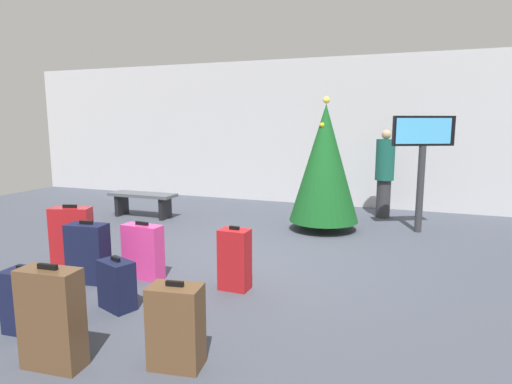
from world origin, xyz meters
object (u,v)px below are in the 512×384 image
suitcase_3 (143,252)px  suitcase_1 (117,285)px  traveller_0 (385,172)px  flight_info_kiosk (423,149)px  suitcase_5 (72,238)px  suitcase_4 (176,327)px  holiday_tree (325,163)px  suitcase_7 (88,253)px  suitcase_0 (52,319)px  suitcase_2 (26,300)px  waiting_bench (143,199)px  suitcase_6 (235,260)px

suitcase_3 → suitcase_1: bearing=-72.3°
traveller_0 → suitcase_3: (-2.46, -4.54, -0.58)m
flight_info_kiosk → suitcase_5: flight_info_kiosk is taller
suitcase_4 → holiday_tree: bearing=87.8°
suitcase_1 → suitcase_3: 0.88m
suitcase_3 → suitcase_7: suitcase_7 is taller
suitcase_0 → suitcase_2: bearing=151.9°
waiting_bench → suitcase_0: size_ratio=1.65×
waiting_bench → suitcase_2: bearing=-67.4°
suitcase_4 → suitcase_6: bearing=97.2°
suitcase_1 → flight_info_kiosk: bearing=56.9°
suitcase_2 → holiday_tree: bearing=69.3°
suitcase_5 → suitcase_6: bearing=1.7°
flight_info_kiosk → suitcase_6: flight_info_kiosk is taller
traveller_0 → suitcase_1: bearing=-112.2°
holiday_tree → suitcase_5: size_ratio=2.75×
suitcase_1 → traveller_0: bearing=67.8°
suitcase_3 → traveller_0: bearing=61.6°
suitcase_2 → suitcase_4: 1.58m
holiday_tree → suitcase_6: (-0.38, -3.06, -0.83)m
flight_info_kiosk → suitcase_6: bearing=-119.1°
holiday_tree → suitcase_0: (-1.06, -5.00, -0.78)m
suitcase_5 → suitcase_7: size_ratio=1.13×
suitcase_1 → holiday_tree: bearing=71.9°
holiday_tree → suitcase_1: holiday_tree is taller
suitcase_1 → suitcase_0: bearing=-77.6°
suitcase_3 → suitcase_5: bearing=-179.6°
suitcase_2 → suitcase_4: suitcase_4 is taller
flight_info_kiosk → traveller_0: flight_info_kiosk is taller
flight_info_kiosk → suitcase_0: (-2.62, -5.43, -1.03)m
waiting_bench → suitcase_0: suitcase_0 is taller
traveller_0 → suitcase_0: size_ratio=2.08×
holiday_tree → flight_info_kiosk: holiday_tree is taller
suitcase_2 → traveller_0: bearing=66.4°
suitcase_0 → suitcase_4: 0.95m
holiday_tree → suitcase_7: 4.12m
flight_info_kiosk → suitcase_4: (-1.74, -5.10, -1.09)m
suitcase_0 → suitcase_3: size_ratio=1.19×
suitcase_0 → suitcase_4: size_ratio=1.20×
suitcase_4 → suitcase_7: size_ratio=0.93×
suitcase_7 → traveller_0: bearing=58.6°
waiting_bench → suitcase_4: (3.41, -4.44, -0.03)m
suitcase_2 → suitcase_5: suitcase_5 is taller
suitcase_0 → suitcase_2: size_ratio=1.35×
suitcase_1 → suitcase_2: 0.82m
suitcase_4 → suitcase_7: bearing=147.6°
suitcase_0 → suitcase_7: suitcase_0 is taller
waiting_bench → suitcase_7: (1.50, -3.23, -0.00)m
traveller_0 → suitcase_1: size_ratio=3.19×
suitcase_1 → suitcase_7: (-0.79, 0.50, 0.10)m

